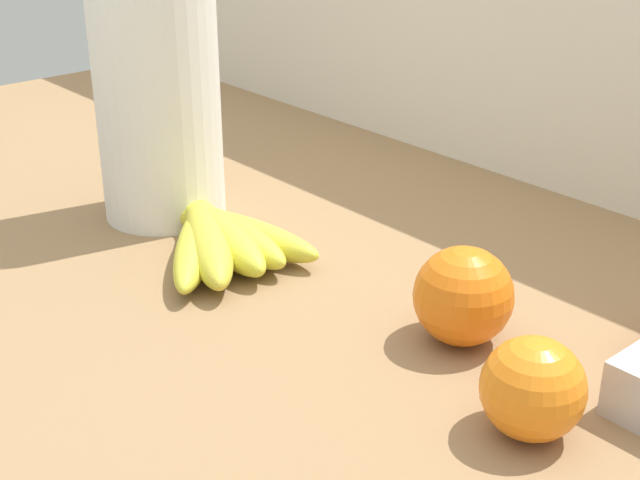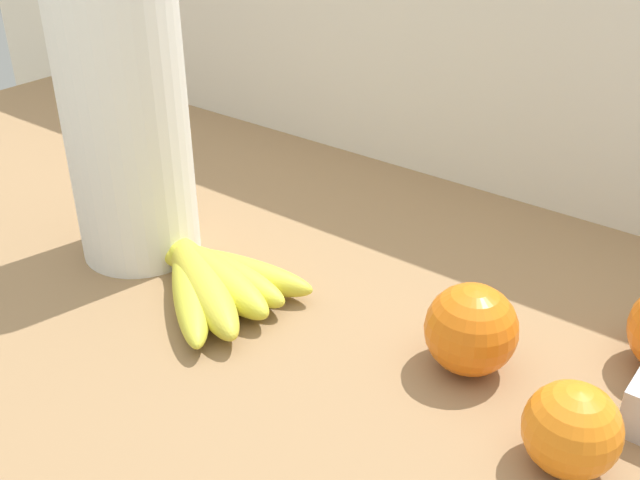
# 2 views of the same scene
# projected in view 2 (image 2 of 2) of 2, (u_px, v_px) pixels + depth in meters

# --- Properties ---
(wall_back) EXTENTS (2.15, 0.06, 1.30)m
(wall_back) POSITION_uv_depth(u_px,v_px,m) (497.00, 348.00, 1.06)
(wall_back) COLOR silver
(wall_back) RESTS_ON ground
(banana_bunch) EXTENTS (0.18, 0.16, 0.04)m
(banana_bunch) POSITION_uv_depth(u_px,v_px,m) (212.00, 279.00, 0.72)
(banana_bunch) COLOR gold
(banana_bunch) RESTS_ON counter
(orange_right) EXTENTS (0.08, 0.08, 0.08)m
(orange_right) POSITION_uv_depth(u_px,v_px,m) (471.00, 329.00, 0.61)
(orange_right) COLOR orange
(orange_right) RESTS_ON counter
(orange_far_right) EXTENTS (0.07, 0.07, 0.07)m
(orange_far_right) POSITION_uv_depth(u_px,v_px,m) (572.00, 430.00, 0.52)
(orange_far_right) COLOR orange
(orange_far_right) RESTS_ON counter
(paper_towel_roll) EXTENTS (0.12, 0.12, 0.32)m
(paper_towel_roll) POSITION_uv_depth(u_px,v_px,m) (126.00, 121.00, 0.73)
(paper_towel_roll) COLOR white
(paper_towel_roll) RESTS_ON counter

